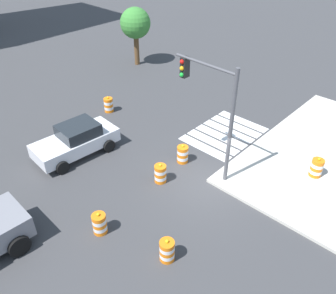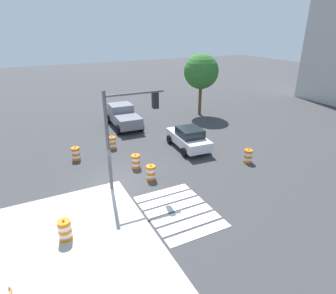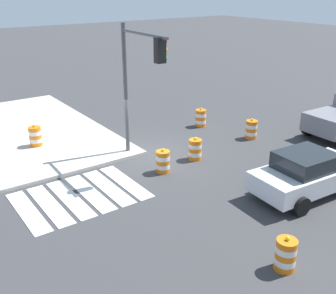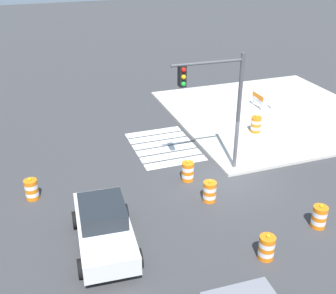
{
  "view_description": "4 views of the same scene",
  "coord_description": "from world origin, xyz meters",
  "px_view_note": "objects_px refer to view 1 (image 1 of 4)",
  "views": [
    {
      "loc": [
        -10.45,
        -7.24,
        10.81
      ],
      "look_at": [
        0.13,
        2.6,
        0.7
      ],
      "focal_mm": 37.47,
      "sensor_mm": 36.0,
      "label": 1
    },
    {
      "loc": [
        14.51,
        -4.16,
        8.57
      ],
      "look_at": [
        0.12,
        3.18,
        1.75
      ],
      "focal_mm": 30.85,
      "sensor_mm": 36.0,
      "label": 2
    },
    {
      "loc": [
        8.88,
        14.06,
        7.1
      ],
      "look_at": [
        0.74,
        2.67,
        1.42
      ],
      "focal_mm": 43.39,
      "sensor_mm": 36.0,
      "label": 3
    },
    {
      "loc": [
        -14.74,
        8.17,
        10.06
      ],
      "look_at": [
        1.34,
        2.5,
        1.36
      ],
      "focal_mm": 44.55,
      "sensor_mm": 36.0,
      "label": 4
    }
  ],
  "objects_px": {
    "traffic_barrel_near_corner": "(109,105)",
    "street_tree_streetside_near": "(135,24)",
    "traffic_barrel_crosswalk_end": "(183,154)",
    "traffic_barrel_median_far": "(160,174)",
    "traffic_light_pole": "(211,99)",
    "traffic_barrel_on_sidewalk": "(317,168)",
    "traffic_barrel_median_near": "(167,251)",
    "traffic_barrel_far_curb": "(100,224)",
    "sports_car": "(76,140)"
  },
  "relations": [
    {
      "from": "street_tree_streetside_near",
      "to": "traffic_barrel_near_corner",
      "type": "bearing_deg",
      "value": -145.84
    },
    {
      "from": "traffic_barrel_crosswalk_end",
      "to": "traffic_barrel_on_sidewalk",
      "type": "height_order",
      "value": "traffic_barrel_on_sidewalk"
    },
    {
      "from": "traffic_barrel_median_near",
      "to": "traffic_barrel_far_curb",
      "type": "xyz_separation_m",
      "value": [
        -0.86,
        2.83,
        0.0
      ]
    },
    {
      "from": "traffic_barrel_far_curb",
      "to": "traffic_barrel_on_sidewalk",
      "type": "height_order",
      "value": "traffic_barrel_on_sidewalk"
    },
    {
      "from": "traffic_barrel_near_corner",
      "to": "traffic_barrel_far_curb",
      "type": "distance_m",
      "value": 9.89
    },
    {
      "from": "sports_car",
      "to": "traffic_barrel_crosswalk_end",
      "type": "xyz_separation_m",
      "value": [
        3.15,
        -4.49,
        -0.36
      ]
    },
    {
      "from": "traffic_barrel_median_near",
      "to": "traffic_barrel_far_curb",
      "type": "relative_size",
      "value": 1.0
    },
    {
      "from": "traffic_light_pole",
      "to": "street_tree_streetside_near",
      "type": "height_order",
      "value": "traffic_light_pole"
    },
    {
      "from": "traffic_barrel_median_near",
      "to": "street_tree_streetside_near",
      "type": "xyz_separation_m",
      "value": [
        12.25,
        14.75,
        2.76
      ]
    },
    {
      "from": "traffic_barrel_on_sidewalk",
      "to": "traffic_light_pole",
      "type": "xyz_separation_m",
      "value": [
        -3.11,
        4.1,
        3.31
      ]
    },
    {
      "from": "traffic_barrel_crosswalk_end",
      "to": "traffic_light_pole",
      "type": "relative_size",
      "value": 0.19
    },
    {
      "from": "traffic_barrel_near_corner",
      "to": "traffic_light_pole",
      "type": "bearing_deg",
      "value": -94.18
    },
    {
      "from": "traffic_barrel_near_corner",
      "to": "traffic_barrel_crosswalk_end",
      "type": "xyz_separation_m",
      "value": [
        -0.8,
        -6.8,
        0.0
      ]
    },
    {
      "from": "traffic_barrel_median_near",
      "to": "traffic_light_pole",
      "type": "bearing_deg",
      "value": 22.87
    },
    {
      "from": "traffic_barrel_near_corner",
      "to": "traffic_barrel_median_far",
      "type": "height_order",
      "value": "same"
    },
    {
      "from": "traffic_barrel_crosswalk_end",
      "to": "traffic_light_pole",
      "type": "height_order",
      "value": "traffic_light_pole"
    },
    {
      "from": "traffic_barrel_median_near",
      "to": "traffic_light_pole",
      "type": "xyz_separation_m",
      "value": [
        5.06,
        2.14,
        3.46
      ]
    },
    {
      "from": "sports_car",
      "to": "traffic_barrel_near_corner",
      "type": "xyz_separation_m",
      "value": [
        3.95,
        2.32,
        -0.36
      ]
    },
    {
      "from": "traffic_barrel_median_far",
      "to": "traffic_light_pole",
      "type": "relative_size",
      "value": 0.19
    },
    {
      "from": "traffic_barrel_on_sidewalk",
      "to": "street_tree_streetside_near",
      "type": "bearing_deg",
      "value": 76.3
    },
    {
      "from": "traffic_barrel_crosswalk_end",
      "to": "traffic_barrel_median_near",
      "type": "distance_m",
      "value": 5.97
    },
    {
      "from": "street_tree_streetside_near",
      "to": "sports_car",
      "type": "bearing_deg",
      "value": -147.22
    },
    {
      "from": "street_tree_streetside_near",
      "to": "traffic_barrel_on_sidewalk",
      "type": "bearing_deg",
      "value": -103.7
    },
    {
      "from": "sports_car",
      "to": "traffic_barrel_crosswalk_end",
      "type": "height_order",
      "value": "sports_car"
    },
    {
      "from": "traffic_barrel_near_corner",
      "to": "traffic_barrel_on_sidewalk",
      "type": "height_order",
      "value": "traffic_barrel_on_sidewalk"
    },
    {
      "from": "sports_car",
      "to": "traffic_light_pole",
      "type": "height_order",
      "value": "traffic_light_pole"
    },
    {
      "from": "sports_car",
      "to": "street_tree_streetside_near",
      "type": "distance_m",
      "value": 12.76
    },
    {
      "from": "traffic_barrel_near_corner",
      "to": "traffic_barrel_on_sidewalk",
      "type": "distance_m",
      "value": 12.5
    },
    {
      "from": "traffic_light_pole",
      "to": "traffic_barrel_on_sidewalk",
      "type": "bearing_deg",
      "value": -52.83
    },
    {
      "from": "traffic_barrel_median_far",
      "to": "traffic_barrel_far_curb",
      "type": "bearing_deg",
      "value": -174.17
    },
    {
      "from": "sports_car",
      "to": "traffic_barrel_median_far",
      "type": "relative_size",
      "value": 4.34
    },
    {
      "from": "street_tree_streetside_near",
      "to": "traffic_barrel_median_far",
      "type": "bearing_deg",
      "value": -128.76
    },
    {
      "from": "traffic_barrel_far_curb",
      "to": "traffic_barrel_on_sidewalk",
      "type": "relative_size",
      "value": 1.0
    },
    {
      "from": "street_tree_streetside_near",
      "to": "traffic_barrel_crosswalk_end",
      "type": "bearing_deg",
      "value": -123.24
    },
    {
      "from": "sports_car",
      "to": "traffic_barrel_on_sidewalk",
      "type": "xyz_separation_m",
      "value": [
        6.47,
        -9.92,
        -0.21
      ]
    },
    {
      "from": "traffic_barrel_on_sidewalk",
      "to": "traffic_barrel_median_near",
      "type": "bearing_deg",
      "value": 166.47
    },
    {
      "from": "traffic_barrel_median_far",
      "to": "traffic_barrel_on_sidewalk",
      "type": "bearing_deg",
      "value": -45.09
    },
    {
      "from": "traffic_barrel_crosswalk_end",
      "to": "street_tree_streetside_near",
      "type": "height_order",
      "value": "street_tree_streetside_near"
    },
    {
      "from": "traffic_barrel_crosswalk_end",
      "to": "street_tree_streetside_near",
      "type": "distance_m",
      "value": 13.76
    },
    {
      "from": "traffic_barrel_median_near",
      "to": "traffic_barrel_median_far",
      "type": "xyz_separation_m",
      "value": [
        3.0,
        3.23,
        0.0
      ]
    },
    {
      "from": "traffic_light_pole",
      "to": "street_tree_streetside_near",
      "type": "xyz_separation_m",
      "value": [
        7.19,
        12.61,
        -0.7
      ]
    },
    {
      "from": "traffic_barrel_median_near",
      "to": "traffic_barrel_on_sidewalk",
      "type": "bearing_deg",
      "value": -13.53
    },
    {
      "from": "traffic_barrel_crosswalk_end",
      "to": "traffic_barrel_near_corner",
      "type": "bearing_deg",
      "value": 83.31
    },
    {
      "from": "traffic_barrel_median_far",
      "to": "street_tree_streetside_near",
      "type": "xyz_separation_m",
      "value": [
        9.25,
        11.52,
        2.76
      ]
    },
    {
      "from": "traffic_barrel_median_near",
      "to": "traffic_barrel_far_curb",
      "type": "height_order",
      "value": "same"
    },
    {
      "from": "traffic_barrel_near_corner",
      "to": "traffic_barrel_far_curb",
      "type": "bearing_deg",
      "value": -131.2
    },
    {
      "from": "traffic_barrel_median_far",
      "to": "traffic_barrel_far_curb",
      "type": "xyz_separation_m",
      "value": [
        -3.86,
        -0.39,
        0.0
      ]
    },
    {
      "from": "sports_car",
      "to": "traffic_barrel_median_near",
      "type": "bearing_deg",
      "value": -102.11
    },
    {
      "from": "sports_car",
      "to": "traffic_barrel_crosswalk_end",
      "type": "distance_m",
      "value": 5.5
    },
    {
      "from": "traffic_barrel_near_corner",
      "to": "street_tree_streetside_near",
      "type": "distance_m",
      "value": 8.43
    }
  ]
}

